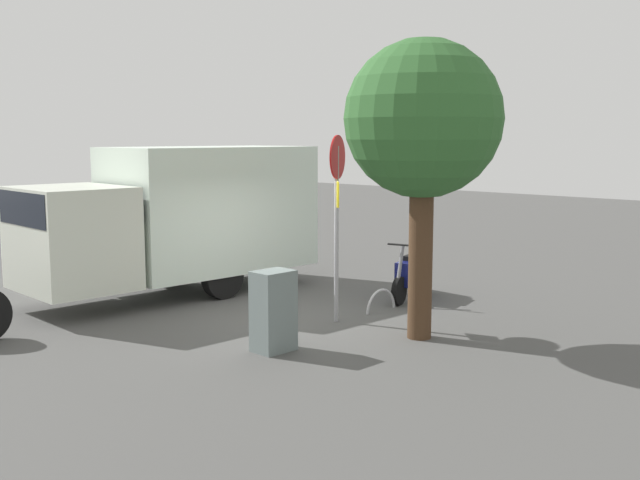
{
  "coord_description": "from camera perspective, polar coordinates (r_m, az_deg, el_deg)",
  "views": [
    {
      "loc": [
        9.37,
        9.28,
        3.27
      ],
      "look_at": [
        -0.25,
        0.44,
        1.46
      ],
      "focal_mm": 42.23,
      "sensor_mm": 36.0,
      "label": 1
    }
  ],
  "objects": [
    {
      "name": "ground_plane",
      "position": [
        13.59,
        -2.09,
        -6.04
      ],
      "size": [
        60.0,
        60.0,
        0.0
      ],
      "primitive_type": "plane",
      "color": "#4B4A48"
    },
    {
      "name": "box_truck_near",
      "position": [
        15.66,
        -11.04,
        1.84
      ],
      "size": [
        7.83,
        2.64,
        3.05
      ],
      "rotation": [
        0.0,
        0.0,
        -0.06
      ],
      "color": "black",
      "rests_on": "ground"
    },
    {
      "name": "motorcycle",
      "position": [
        15.3,
        7.01,
        -2.53
      ],
      "size": [
        1.78,
        0.7,
        1.2
      ],
      "rotation": [
        0.0,
        0.0,
        0.23
      ],
      "color": "black",
      "rests_on": "ground"
    },
    {
      "name": "stop_sign",
      "position": [
        13.09,
        1.3,
        3.18
      ],
      "size": [
        0.71,
        0.33,
        3.29
      ],
      "color": "#9E9EA3",
      "rests_on": "ground"
    },
    {
      "name": "street_tree",
      "position": [
        12.07,
        7.81,
        8.85
      ],
      "size": [
        2.51,
        2.51,
        4.8
      ],
      "color": "#47301E",
      "rests_on": "ground"
    },
    {
      "name": "utility_cabinet",
      "position": [
        11.53,
        -3.55,
        -5.39
      ],
      "size": [
        0.62,
        0.48,
        1.25
      ],
      "primitive_type": "cube",
      "rotation": [
        0.0,
        0.0,
        -0.04
      ],
      "color": "slate",
      "rests_on": "ground"
    },
    {
      "name": "bike_rack_hoop",
      "position": [
        14.29,
        4.64,
        -5.36
      ],
      "size": [
        0.85,
        0.06,
        0.85
      ],
      "primitive_type": "torus",
      "rotation": [
        1.57,
        0.0,
        -0.01
      ],
      "color": "#B7B7BC",
      "rests_on": "ground"
    }
  ]
}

